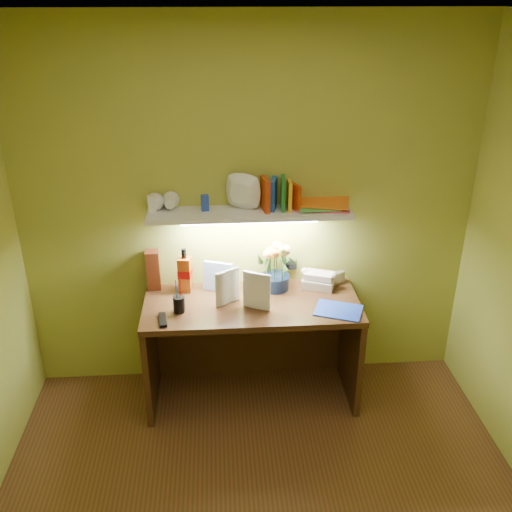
{
  "coord_description": "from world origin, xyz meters",
  "views": [
    {
      "loc": [
        -0.2,
        -2.0,
        2.61
      ],
      "look_at": [
        0.04,
        1.35,
        1.01
      ],
      "focal_mm": 40.0,
      "sensor_mm": 36.0,
      "label": 1
    }
  ],
  "objects_px": {
    "telephone": "(319,278)",
    "desk_clock": "(338,277)",
    "desk": "(252,350)",
    "whisky_bottle": "(185,270)",
    "flower_bouquet": "(275,266)"
  },
  "relations": [
    {
      "from": "desk_clock",
      "to": "whisky_bottle",
      "type": "height_order",
      "value": "whisky_bottle"
    },
    {
      "from": "whisky_bottle",
      "to": "telephone",
      "type": "bearing_deg",
      "value": -0.68
    },
    {
      "from": "desk",
      "to": "whisky_bottle",
      "type": "relative_size",
      "value": 4.57
    },
    {
      "from": "flower_bouquet",
      "to": "desk_clock",
      "type": "height_order",
      "value": "flower_bouquet"
    },
    {
      "from": "desk",
      "to": "flower_bouquet",
      "type": "bearing_deg",
      "value": 47.27
    },
    {
      "from": "desk",
      "to": "flower_bouquet",
      "type": "distance_m",
      "value": 0.6
    },
    {
      "from": "telephone",
      "to": "flower_bouquet",
      "type": "bearing_deg",
      "value": -158.85
    },
    {
      "from": "telephone",
      "to": "desk_clock",
      "type": "bearing_deg",
      "value": 36.75
    },
    {
      "from": "desk",
      "to": "whisky_bottle",
      "type": "distance_m",
      "value": 0.71
    },
    {
      "from": "desk",
      "to": "telephone",
      "type": "xyz_separation_m",
      "value": [
        0.47,
        0.19,
        0.44
      ]
    },
    {
      "from": "telephone",
      "to": "whisky_bottle",
      "type": "height_order",
      "value": "whisky_bottle"
    },
    {
      "from": "flower_bouquet",
      "to": "telephone",
      "type": "xyz_separation_m",
      "value": [
        0.3,
        0.0,
        -0.1
      ]
    },
    {
      "from": "flower_bouquet",
      "to": "desk_clock",
      "type": "xyz_separation_m",
      "value": [
        0.44,
        0.04,
        -0.13
      ]
    },
    {
      "from": "desk",
      "to": "desk_clock",
      "type": "relative_size",
      "value": 16.7
    },
    {
      "from": "telephone",
      "to": "desk_clock",
      "type": "relative_size",
      "value": 2.48
    }
  ]
}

